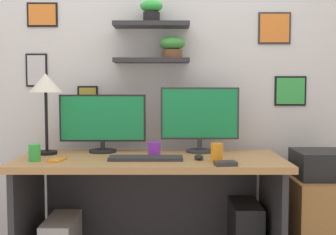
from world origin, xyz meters
The scene contains 15 objects.
back_wall_assembly centered at (0.00, 0.44, 1.35)m, with size 4.40×0.24×2.70m.
desk centered at (0.00, 0.06, 0.54)m, with size 1.64×0.68×0.75m.
monitor_left centered at (-0.32, 0.22, 0.95)m, with size 0.57×0.18×0.38m.
monitor_right centered at (0.32, 0.22, 0.98)m, with size 0.52×0.18×0.43m.
keyboard centered at (-0.02, -0.09, 0.76)m, with size 0.44×0.14×0.02m, color #2D2D33.
computer_mouse centered at (0.30, -0.09, 0.77)m, with size 0.06×0.09×0.03m, color black.
desk_lamp centered at (-0.67, 0.13, 1.18)m, with size 0.21×0.21×0.52m.
cell_phone centered at (-0.54, -0.13, 0.76)m, with size 0.07×0.14×0.01m, color orange.
coffee_mug centered at (0.02, 0.04, 0.80)m, with size 0.08×0.08×0.09m, color purple.
pen_cup centered at (-0.67, -0.14, 0.80)m, with size 0.07×0.07×0.10m, color green.
scissors_tray centered at (0.43, -0.28, 0.76)m, with size 0.12×0.08×0.02m, color #2D2D33.
water_cup centered at (0.40, -0.17, 0.81)m, with size 0.07×0.07×0.11m, color orange.
drawer_cabinet centered at (1.10, 0.03, 0.31)m, with size 0.44×0.50×0.62m, color #9E6B38.
printer centered at (1.10, 0.03, 0.70)m, with size 0.38×0.34×0.17m, color black.
computer_tower_right centered at (0.61, 0.11, 0.22)m, with size 0.18×0.40×0.44m, color black.
Camera 1 is at (0.11, -2.73, 1.20)m, focal length 47.66 mm.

